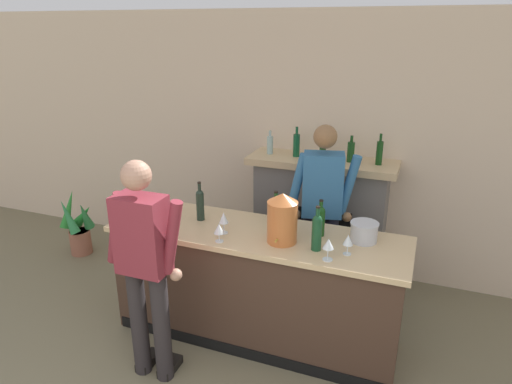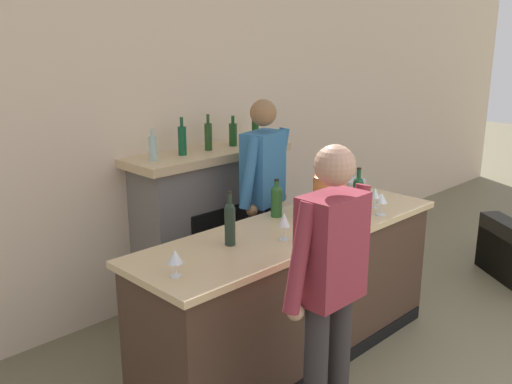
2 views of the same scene
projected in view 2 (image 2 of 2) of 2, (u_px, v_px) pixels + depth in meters
wall_back_panel at (187, 140)px, 4.96m from camera, size 12.00×0.07×2.75m
bar_counter at (293, 293)px, 4.02m from camera, size 2.47×0.74×1.00m
fireplace_stone at (209, 223)px, 4.98m from camera, size 1.49×0.52×1.63m
person_customer at (329, 290)px, 3.00m from camera, size 0.66×0.30×1.75m
person_bartender at (263, 197)px, 4.62m from camera, size 0.65×0.37×1.78m
copper_dispenser at (330, 194)px, 3.94m from camera, size 0.24×0.28×0.40m
ice_bucket_steel at (352, 189)px, 4.54m from camera, size 0.22×0.22×0.16m
wine_bottle_riesling_slim at (358, 194)px, 4.12m from camera, size 0.08×0.08×0.35m
wine_bottle_chardonnay_pale at (277, 199)px, 4.08m from camera, size 0.08×0.08×0.28m
wine_bottle_cabernet_heavy at (230, 222)px, 3.52m from camera, size 0.07×0.07×0.35m
wine_bottle_burgundy_dark at (327, 191)px, 4.27m from camera, size 0.07×0.07×0.30m
wine_glass_near_bucket at (175, 257)px, 3.07m from camera, size 0.09×0.09×0.16m
wine_glass_mid_counter at (375, 193)px, 4.29m from camera, size 0.08×0.08×0.16m
wine_glass_by_dispenser at (284, 221)px, 3.61m from camera, size 0.08×0.08×0.18m
wine_glass_front_left at (306, 229)px, 3.54m from camera, size 0.08×0.08×0.15m
wine_glass_back_row at (382, 199)px, 4.12m from camera, size 0.08×0.08×0.17m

